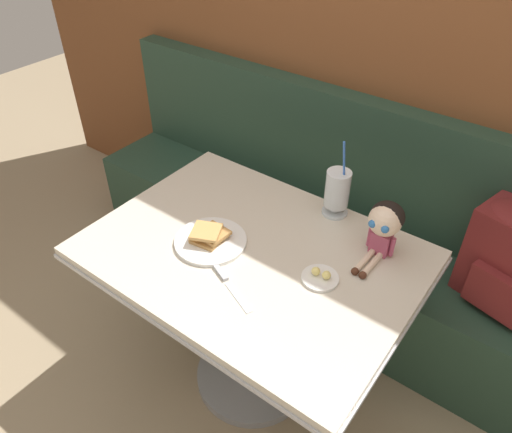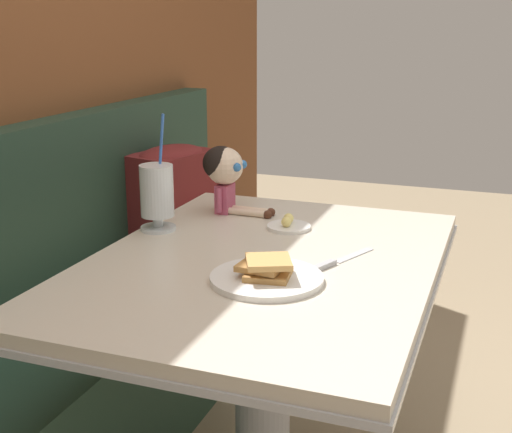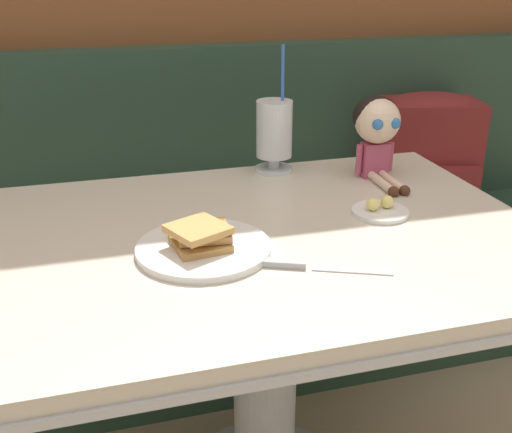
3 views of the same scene
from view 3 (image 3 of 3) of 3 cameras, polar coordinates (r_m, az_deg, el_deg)
booth_bench at (r=1.93m, az=-4.42°, el=-5.05°), size 2.60×0.48×1.00m
diner_table at (r=1.29m, az=0.89°, el=-9.35°), size 1.11×0.81×0.74m
toast_plate at (r=1.11m, az=-5.06°, el=-2.66°), size 0.25×0.25×0.06m
milkshake_glass at (r=1.51m, az=1.74°, el=7.99°), size 0.10×0.10×0.32m
butter_saucer at (r=1.30m, az=11.67°, el=0.61°), size 0.12×0.12×0.04m
butter_knife at (r=1.06m, az=4.31°, el=-4.64°), size 0.22×0.11×0.01m
seated_doll at (r=1.49m, az=11.40°, el=8.47°), size 0.11×0.22×0.20m
backpack at (r=2.02m, az=15.95°, el=5.72°), size 0.34×0.30×0.41m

